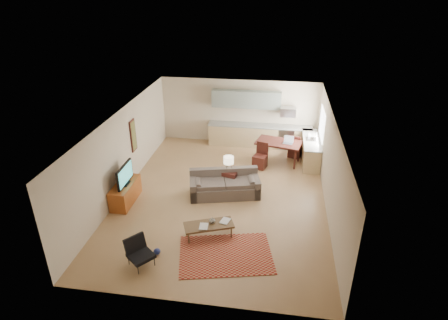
% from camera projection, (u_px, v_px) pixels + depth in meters
% --- Properties ---
extents(room, '(9.00, 9.00, 9.00)m').
position_uv_depth(room, '(223.00, 158.00, 11.57)').
color(room, '#9A734B').
rests_on(room, ground).
extents(kitchen_counter_back, '(4.26, 0.64, 0.92)m').
position_uv_depth(kitchen_counter_back, '(259.00, 136.00, 15.55)').
color(kitchen_counter_back, tan).
rests_on(kitchen_counter_back, ground).
extents(kitchen_counter_right, '(0.64, 2.26, 0.92)m').
position_uv_depth(kitchen_counter_right, '(311.00, 150.00, 14.23)').
color(kitchen_counter_right, tan).
rests_on(kitchen_counter_right, ground).
extents(kitchen_range, '(0.62, 0.62, 0.90)m').
position_uv_depth(kitchen_range, '(286.00, 137.00, 15.41)').
color(kitchen_range, '#A5A8AD').
rests_on(kitchen_range, ground).
extents(kitchen_microwave, '(0.62, 0.40, 0.35)m').
position_uv_depth(kitchen_microwave, '(288.00, 112.00, 14.94)').
color(kitchen_microwave, '#A5A8AD').
rests_on(kitchen_microwave, room).
extents(upper_cabinets, '(2.80, 0.34, 0.70)m').
position_uv_depth(upper_cabinets, '(246.00, 99.00, 15.11)').
color(upper_cabinets, gray).
rests_on(upper_cabinets, room).
extents(window_right, '(0.02, 1.40, 1.05)m').
position_uv_depth(window_right, '(322.00, 124.00, 13.71)').
color(window_right, white).
rests_on(window_right, room).
extents(wall_art_left, '(0.06, 0.42, 1.10)m').
position_uv_depth(wall_art_left, '(133.00, 136.00, 12.71)').
color(wall_art_left, olive).
rests_on(wall_art_left, room).
extents(triptych, '(1.70, 0.04, 0.50)m').
position_uv_depth(triptych, '(237.00, 103.00, 15.37)').
color(triptych, beige).
rests_on(triptych, room).
extents(rug, '(2.65, 2.11, 0.02)m').
position_uv_depth(rug, '(226.00, 254.00, 9.58)').
color(rug, maroon).
rests_on(rug, floor).
extents(sofa, '(2.50, 1.54, 0.81)m').
position_uv_depth(sofa, '(225.00, 184.00, 12.04)').
color(sofa, brown).
rests_on(sofa, floor).
extents(coffee_table, '(1.44, 0.98, 0.40)m').
position_uv_depth(coffee_table, '(209.00, 230.00, 10.18)').
color(coffee_table, '#49341D').
rests_on(coffee_table, floor).
extents(book_a, '(0.28, 0.35, 0.03)m').
position_uv_depth(book_a, '(199.00, 226.00, 9.99)').
color(book_a, maroon).
rests_on(book_a, coffee_table).
extents(book_b, '(0.40, 0.44, 0.02)m').
position_uv_depth(book_b, '(221.00, 220.00, 10.25)').
color(book_b, navy).
rests_on(book_b, coffee_table).
extents(vase, '(0.23, 0.23, 0.17)m').
position_uv_depth(vase, '(212.00, 220.00, 10.12)').
color(vase, black).
rests_on(vase, coffee_table).
extents(armchair, '(0.90, 0.90, 0.73)m').
position_uv_depth(armchair, '(141.00, 253.00, 9.09)').
color(armchair, black).
rests_on(armchair, floor).
extents(tv_credenza, '(0.54, 1.40, 0.65)m').
position_uv_depth(tv_credenza, '(125.00, 193.00, 11.71)').
color(tv_credenza, brown).
rests_on(tv_credenza, floor).
extents(tv, '(0.11, 1.08, 0.65)m').
position_uv_depth(tv, '(125.00, 175.00, 11.41)').
color(tv, black).
rests_on(tv, tv_credenza).
extents(console_table, '(0.66, 0.52, 0.68)m').
position_uv_depth(console_table, '(228.00, 180.00, 12.39)').
color(console_table, '#381511').
rests_on(console_table, floor).
extents(table_lamp, '(0.43, 0.43, 0.55)m').
position_uv_depth(table_lamp, '(229.00, 164.00, 12.11)').
color(table_lamp, beige).
rests_on(table_lamp, console_table).
extents(dining_table, '(1.83, 1.31, 0.84)m').
position_uv_depth(dining_table, '(278.00, 152.00, 14.21)').
color(dining_table, '#381511').
rests_on(dining_table, floor).
extents(dining_chair_near, '(0.58, 0.60, 0.96)m').
position_uv_depth(dining_chair_near, '(260.00, 156.00, 13.75)').
color(dining_chair_near, '#381511').
rests_on(dining_chair_near, floor).
extents(dining_chair_far, '(0.58, 0.59, 0.94)m').
position_uv_depth(dining_chair_far, '(295.00, 146.00, 14.61)').
color(dining_chair_far, '#381511').
rests_on(dining_chair_far, floor).
extents(laptop, '(0.40, 0.34, 0.27)m').
position_uv_depth(laptop, '(288.00, 140.00, 13.82)').
color(laptop, '#A5A8AD').
rests_on(laptop, dining_table).
extents(soap_bottle, '(0.13, 0.13, 0.19)m').
position_uv_depth(soap_bottle, '(309.00, 134.00, 14.22)').
color(soap_bottle, beige).
rests_on(soap_bottle, kitchen_counter_right).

